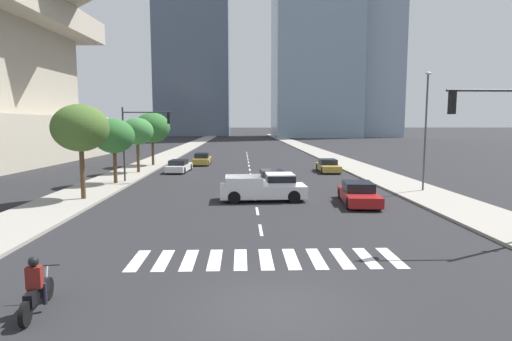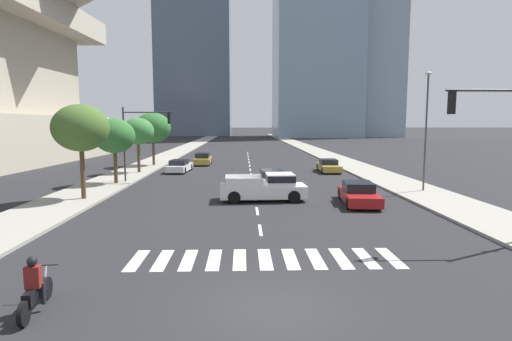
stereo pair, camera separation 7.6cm
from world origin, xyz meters
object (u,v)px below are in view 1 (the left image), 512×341
street_tree_nearest (80,128)px  street_tree_fourth (152,128)px  sedan_white_3 (179,166)px  sedan_red_1 (358,194)px  traffic_signal_far (141,131)px  street_lamp_east (426,123)px  pickup_truck (267,187)px  traffic_signal_near (502,134)px  sedan_gold_4 (202,159)px  sedan_gold_0 (328,166)px  sedan_silver_2 (272,179)px  street_tree_third (137,132)px  motorcycle_lead (37,290)px  street_tree_second (114,136)px

street_tree_nearest → street_tree_fourth: street_tree_nearest is taller
sedan_white_3 → street_tree_fourth: 7.50m
sedan_red_1 → traffic_signal_far: 17.81m
sedan_white_3 → traffic_signal_far: size_ratio=0.78×
sedan_white_3 → street_lamp_east: size_ratio=0.57×
pickup_truck → sedan_red_1: (5.38, -1.20, -0.23)m
traffic_signal_near → street_tree_fourth: traffic_signal_near is taller
sedan_gold_4 → street_tree_nearest: 22.97m
traffic_signal_near → street_tree_nearest: traffic_signal_near is taller
sedan_white_3 → sedan_gold_4: 7.32m
sedan_gold_0 → sedan_silver_2: sedan_silver_2 is taller
street_tree_nearest → street_tree_third: (0.00, 13.74, -0.49)m
motorcycle_lead → street_tree_second: size_ratio=0.43×
street_lamp_east → motorcycle_lead: bearing=-135.2°
street_lamp_east → street_tree_second: size_ratio=1.62×
traffic_signal_near → sedan_white_3: bearing=-56.7°
sedan_gold_0 → sedan_gold_4: (-13.00, 7.41, 0.04)m
pickup_truck → traffic_signal_near: 13.28m
sedan_gold_0 → sedan_red_1: (-1.54, -16.04, 0.02)m
sedan_white_3 → traffic_signal_near: (16.19, -24.64, 3.81)m
sedan_silver_2 → street_tree_nearest: 13.61m
street_tree_fourth → sedan_red_1: bearing=-52.5°
street_tree_nearest → motorcycle_lead: bearing=-73.5°
sedan_gold_4 → street_tree_third: bearing=148.1°
motorcycle_lead → sedan_gold_0: size_ratio=0.45×
sedan_gold_4 → sedan_red_1: bearing=-153.5°
sedan_silver_2 → street_tree_fourth: 19.75m
motorcycle_lead → traffic_signal_far: size_ratio=0.37×
street_tree_nearest → pickup_truck: bearing=-1.1°
sedan_gold_0 → sedan_white_3: (-14.59, 0.26, -0.01)m
sedan_gold_0 → motorcycle_lead: bearing=-22.6°
sedan_white_3 → street_tree_third: 5.12m
pickup_truck → traffic_signal_near: size_ratio=0.85×
sedan_silver_2 → traffic_signal_far: traffic_signal_far is taller
sedan_gold_0 → street_lamp_east: size_ratio=0.59×
street_lamp_east → traffic_signal_far: bearing=165.4°
pickup_truck → street_tree_fourth: 23.68m
sedan_gold_4 → traffic_signal_near: traffic_signal_near is taller
sedan_silver_2 → street_lamp_east: street_lamp_east is taller
sedan_silver_2 → street_tree_second: street_tree_second is taller
sedan_gold_0 → sedan_red_1: 16.11m
sedan_gold_4 → street_lamp_east: bearing=-138.7°
pickup_truck → street_lamp_east: size_ratio=0.66×
sedan_gold_0 → street_lamp_east: 13.57m
motorcycle_lead → sedan_silver_2: 21.67m
street_tree_nearest → sedan_silver_2: bearing=22.9°
street_lamp_east → sedan_silver_2: bearing=165.2°
sedan_red_1 → traffic_signal_near: bearing=26.1°
sedan_gold_4 → pickup_truck: bearing=-164.3°
sedan_white_3 → traffic_signal_near: size_ratio=0.73×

